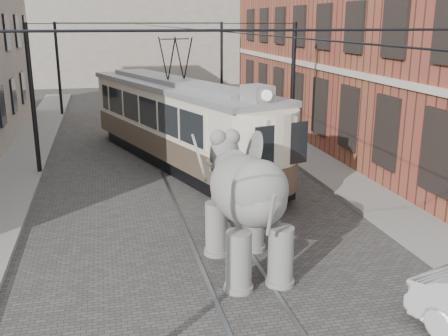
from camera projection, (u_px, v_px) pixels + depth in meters
name	position (u px, v px, depth m)	size (l,w,h in m)	color
ground	(202.00, 215.00, 16.84)	(120.00, 120.00, 0.00)	#423F3D
tram_rails	(202.00, 215.00, 16.84)	(1.54, 80.00, 0.02)	slate
sidewalk_right	(371.00, 199.00, 18.13)	(2.00, 60.00, 0.15)	slate
brick_building	(383.00, 22.00, 26.04)	(8.00, 26.00, 12.00)	brown
distant_block	(127.00, 11.00, 52.43)	(28.00, 10.00, 14.00)	gray
catenary	(173.00, 101.00, 20.67)	(11.00, 30.20, 6.00)	black
tram	(177.00, 103.00, 22.22)	(2.80, 13.56, 5.38)	beige
elephant	(247.00, 208.00, 12.80)	(2.90, 5.26, 3.22)	#65635D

